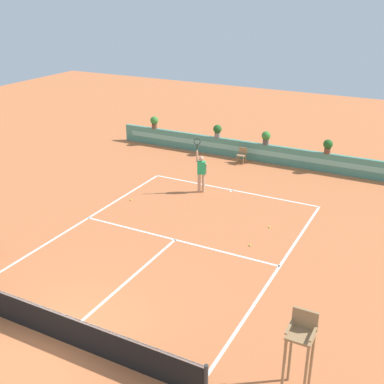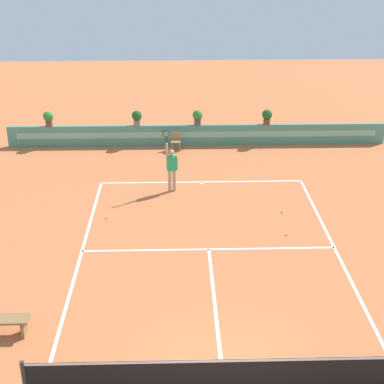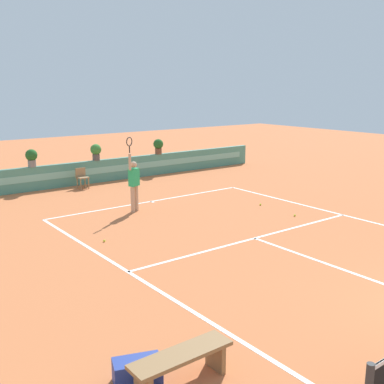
% 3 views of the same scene
% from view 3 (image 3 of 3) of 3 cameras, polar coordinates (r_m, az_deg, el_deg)
% --- Properties ---
extents(ground_plane, '(60.00, 60.00, 0.00)m').
position_cam_3_polar(ground_plane, '(13.35, 8.78, -5.97)').
color(ground_plane, '#C66B3D').
extents(court_lines, '(8.32, 11.94, 0.01)m').
position_cam_3_polar(court_lines, '(13.83, 6.64, -5.22)').
color(court_lines, white).
rests_on(court_lines, ground).
extents(back_wall_barrier, '(18.00, 0.21, 1.00)m').
position_cam_3_polar(back_wall_barrier, '(21.53, -11.40, 2.45)').
color(back_wall_barrier, '#4C8E7A').
rests_on(back_wall_barrier, ground).
extents(ball_kid_chair, '(0.44, 0.44, 0.85)m').
position_cam_3_polar(ball_kid_chair, '(20.45, -13.12, 1.78)').
color(ball_kid_chair, '#99754C').
rests_on(ball_kid_chair, ground).
extents(bench_courtside, '(1.60, 0.44, 0.51)m').
position_cam_3_polar(bench_courtside, '(7.21, -1.29, -19.70)').
color(bench_courtside, olive).
rests_on(bench_courtside, ground).
extents(gear_bag, '(0.78, 0.58, 0.36)m').
position_cam_3_polar(gear_bag, '(7.41, -6.61, -20.63)').
color(gear_bag, navy).
rests_on(gear_bag, ground).
extents(tennis_player, '(0.58, 0.34, 2.58)m').
position_cam_3_polar(tennis_player, '(16.22, -7.01, 1.27)').
color(tennis_player, tan).
rests_on(tennis_player, ground).
extents(tennis_ball_near_baseline, '(0.07, 0.07, 0.07)m').
position_cam_3_polar(tennis_ball_near_baseline, '(13.41, -10.53, -5.80)').
color(tennis_ball_near_baseline, '#CCE033').
rests_on(tennis_ball_near_baseline, ground).
extents(tennis_ball_mid_court, '(0.07, 0.07, 0.07)m').
position_cam_3_polar(tennis_ball_mid_court, '(17.31, 8.24, -1.49)').
color(tennis_ball_mid_court, '#CCE033').
rests_on(tennis_ball_mid_court, ground).
extents(tennis_ball_by_sideline, '(0.07, 0.07, 0.07)m').
position_cam_3_polar(tennis_ball_by_sideline, '(16.07, 12.28, -2.77)').
color(tennis_ball_by_sideline, '#CCE033').
rests_on(tennis_ball_by_sideline, ground).
extents(potted_plant_left, '(0.48, 0.48, 0.72)m').
position_cam_3_polar(potted_plant_left, '(20.33, -18.79, 4.04)').
color(potted_plant_left, gray).
rests_on(potted_plant_left, back_wall_barrier).
extents(potted_plant_centre, '(0.48, 0.48, 0.72)m').
position_cam_3_polar(potted_plant_centre, '(21.39, -11.51, 4.86)').
color(potted_plant_centre, '#514C47').
rests_on(potted_plant_centre, back_wall_barrier).
extents(potted_plant_right, '(0.48, 0.48, 0.72)m').
position_cam_3_polar(potted_plant_right, '(23.00, -4.08, 5.62)').
color(potted_plant_right, brown).
rests_on(potted_plant_right, back_wall_barrier).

